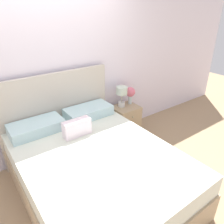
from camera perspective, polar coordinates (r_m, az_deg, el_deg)
The scene contains 6 objects.
ground_plane at distance 3.63m, azimuth -13.03°, elevation -9.64°, with size 12.00×12.00×0.00m, color tan.
wall_back at distance 3.14m, azimuth -15.98°, elevation 10.71°, with size 8.00×0.06×2.60m.
bed at distance 2.72m, azimuth -4.82°, elevation -14.30°, with size 1.64×2.14×1.27m.
nightstand at distance 3.83m, azimuth 3.51°, elevation -2.21°, with size 0.43×0.39×0.53m.
table_lamp at distance 3.63m, azimuth 2.56°, elevation 4.95°, with size 0.19×0.19×0.35m.
flower_vase at distance 3.77m, azimuth 4.83°, elevation 5.02°, with size 0.17×0.17×0.30m.
Camera 1 is at (-1.03, -2.78, 2.09)m, focal length 35.00 mm.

